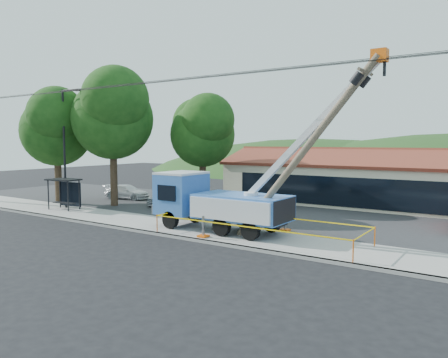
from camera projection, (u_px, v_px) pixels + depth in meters
ground at (158, 248)px, 21.26m from camera, size 120.00×120.00×0.00m
curb at (185, 238)px, 22.99m from camera, size 60.00×0.25×0.15m
sidewalk at (207, 232)px, 24.56m from camera, size 60.00×4.00×0.15m
parking_lot at (273, 213)px, 31.16m from camera, size 60.00×12.00×0.10m
strip_mall at (363, 182)px, 35.36m from camera, size 22.50×8.53×4.67m
streetlight at (66, 139)px, 32.61m from camera, size 2.13×0.22×9.00m
tree_west_near at (112, 111)px, 33.90m from camera, size 7.56×6.72×10.80m
tree_west_far at (56, 124)px, 35.54m from camera, size 6.84×6.08×9.48m
tree_lot at (203, 128)px, 35.36m from camera, size 6.30×5.60×8.94m
hill_west at (312, 171)px, 75.03m from camera, size 78.40×56.00×28.00m
power_lines at (16, 147)px, 34.28m from camera, size 60.00×1.42×8.85m
utility_truck at (218, 200)px, 24.57m from camera, size 12.93×4.29×8.99m
leaning_pole at (308, 146)px, 20.89m from camera, size 7.33×1.95×8.95m
bus_shelter at (65, 187)px, 32.21m from camera, size 2.51×1.72×2.27m
caution_tape at (258, 225)px, 22.56m from camera, size 11.06×3.35×0.97m
car_silver at (165, 206)px, 34.89m from camera, size 2.88×4.35×1.38m
car_white at (127, 200)px, 38.49m from camera, size 4.45×2.37×1.23m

